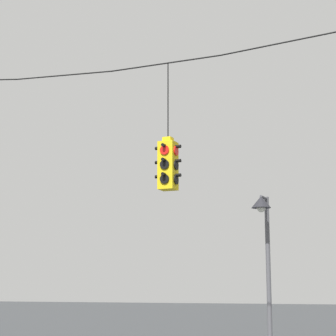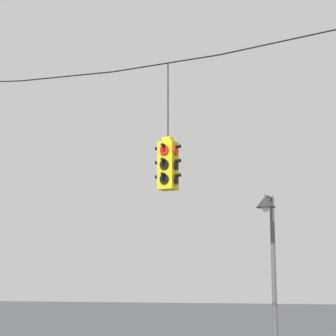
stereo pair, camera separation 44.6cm
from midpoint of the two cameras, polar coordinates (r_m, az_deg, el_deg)
span_wire at (r=14.39m, az=0.59°, el=10.16°), size 17.88×0.03×0.88m
traffic_light_over_intersection at (r=13.67m, az=0.94°, el=0.30°), size 0.58×0.58×2.75m
street_lamp at (r=17.06m, az=9.57°, el=-6.31°), size 0.50×0.86×4.90m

